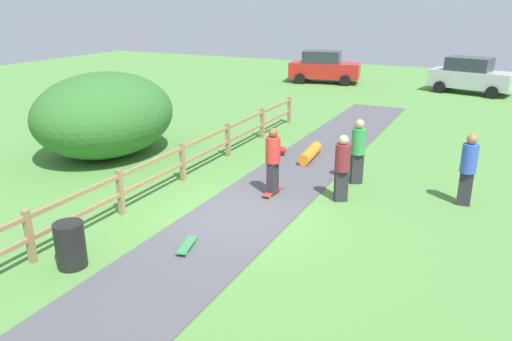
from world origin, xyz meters
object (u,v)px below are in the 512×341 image
(bush_large, at_px, (105,115))
(bystander_maroon, at_px, (342,165))
(bystander_blue, at_px, (468,166))
(trash_bin, at_px, (70,245))
(bystander_green, at_px, (358,148))
(parked_car_red, at_px, (324,67))
(skater_riding, at_px, (273,158))
(skater_fallen, at_px, (308,153))
(skateboard_loose, at_px, (187,245))
(parked_car_silver, at_px, (471,76))

(bush_large, relative_size, bystander_maroon, 2.81)
(bystander_blue, bearing_deg, bystander_maroon, -158.64)
(trash_bin, bearing_deg, bystander_green, 62.24)
(trash_bin, xyz_separation_m, bystander_blue, (6.43, 6.54, 0.56))
(bush_large, xyz_separation_m, bystander_maroon, (8.03, -0.45, -0.39))
(bystander_blue, bearing_deg, bush_large, -176.54)
(bystander_maroon, distance_m, parked_car_red, 19.08)
(skater_riding, distance_m, parked_car_red, 18.95)
(skater_fallen, xyz_separation_m, bystander_green, (1.97, -1.47, 0.80))
(bush_large, height_order, bystander_maroon, bush_large)
(skater_fallen, relative_size, parked_car_red, 0.37)
(skater_riding, distance_m, bystander_maroon, 1.76)
(skater_fallen, distance_m, bystander_maroon, 3.59)
(bush_large, relative_size, parked_car_red, 1.09)
(bystander_blue, bearing_deg, skater_fallen, 159.36)
(skater_fallen, height_order, bystander_blue, bystander_blue)
(skateboard_loose, distance_m, parked_car_red, 22.28)
(parked_car_silver, xyz_separation_m, parked_car_red, (-8.31, -0.02, 0.00))
(skater_fallen, relative_size, bystander_green, 0.91)
(skateboard_loose, distance_m, bystander_blue, 7.02)
(parked_car_red, bearing_deg, bystander_blue, -60.73)
(skateboard_loose, bearing_deg, trash_bin, -135.60)
(skater_riding, height_order, bystander_green, bystander_green)
(skater_riding, distance_m, skateboard_loose, 3.62)
(trash_bin, distance_m, parked_car_silver, 23.96)
(parked_car_silver, bearing_deg, skateboard_loose, -99.73)
(skater_riding, height_order, skater_fallen, skater_riding)
(bush_large, bearing_deg, bystander_blue, 3.46)
(skater_riding, xyz_separation_m, bystander_green, (1.71, 1.83, -0.00))
(skater_fallen, bearing_deg, bystander_blue, -20.64)
(bush_large, height_order, bystander_blue, bush_large)
(bystander_blue, relative_size, parked_car_red, 0.41)
(bush_large, relative_size, skater_riding, 2.73)
(skater_fallen, bearing_deg, bystander_maroon, -55.89)
(skater_riding, distance_m, parked_car_silver, 18.64)
(bystander_green, distance_m, bystander_maroon, 1.43)
(bush_large, xyz_separation_m, bystander_green, (8.03, 0.98, -0.34))
(trash_bin, xyz_separation_m, bystander_green, (3.61, 6.86, 0.55))
(skater_fallen, distance_m, bystander_green, 2.59)
(bush_large, height_order, skateboard_loose, bush_large)
(bystander_green, distance_m, parked_car_silver, 16.58)
(trash_bin, relative_size, parked_car_silver, 0.20)
(skateboard_loose, xyz_separation_m, bystander_green, (2.04, 5.32, 0.92))
(bystander_blue, bearing_deg, skater_riding, -161.57)
(skater_riding, height_order, bystander_maroon, skater_riding)
(skater_fallen, bearing_deg, parked_car_silver, 76.25)
(skater_fallen, xyz_separation_m, skateboard_loose, (-0.07, -6.79, -0.11))
(bystander_green, relative_size, bystander_maroon, 1.05)
(skater_fallen, distance_m, parked_car_silver, 15.48)
(bystander_green, height_order, parked_car_silver, parked_car_silver)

